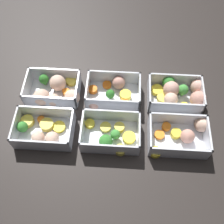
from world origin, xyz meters
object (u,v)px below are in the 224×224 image
at_px(container_near_left, 179,93).
at_px(container_near_center, 112,92).
at_px(container_far_right, 43,130).
at_px(container_far_center, 111,135).
at_px(container_far_left, 183,134).
at_px(container_near_right, 55,91).

xyz_separation_m(container_near_left, container_near_center, (0.21, 0.01, -0.00)).
relative_size(container_near_center, container_far_right, 1.02).
xyz_separation_m(container_near_center, container_far_right, (0.19, 0.15, -0.00)).
bearing_deg(container_far_right, container_far_center, 179.30).
bearing_deg(container_far_right, container_far_left, -178.44).
distance_m(container_near_left, container_far_left, 0.14).
distance_m(container_near_right, container_far_left, 0.41).
height_order(container_near_right, container_far_left, same).
relative_size(container_near_center, container_far_left, 0.89).
bearing_deg(container_near_center, container_far_right, 37.11).
height_order(container_near_center, container_far_left, same).
relative_size(container_near_center, container_near_right, 0.93).
bearing_deg(container_near_left, container_near_center, 1.54).
bearing_deg(container_far_center, container_far_right, -0.70).
height_order(container_near_left, container_far_right, same).
height_order(container_near_center, container_near_right, same).
xyz_separation_m(container_near_center, container_near_right, (0.18, 0.01, 0.00)).
bearing_deg(container_near_left, container_near_right, 2.23).
relative_size(container_near_right, container_far_right, 1.09).
bearing_deg(container_near_center, container_far_center, 92.20).
height_order(container_near_left, container_far_center, same).
distance_m(container_near_center, container_far_left, 0.25).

